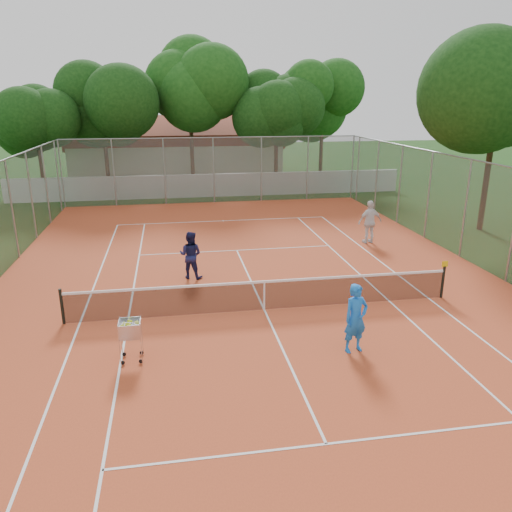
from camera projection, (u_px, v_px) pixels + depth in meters
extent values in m
plane|color=#14340E|center=(264.00, 310.00, 15.48)|extent=(120.00, 120.00, 0.00)
cube|color=#BF4A25|center=(264.00, 310.00, 15.48)|extent=(18.00, 34.00, 0.02)
cube|color=white|center=(264.00, 310.00, 15.48)|extent=(10.98, 23.78, 0.01)
cube|color=black|center=(264.00, 295.00, 15.33)|extent=(11.88, 0.10, 0.98)
cube|color=slate|center=(264.00, 249.00, 14.88)|extent=(18.00, 34.00, 4.00)
cube|color=silver|center=(211.00, 185.00, 33.10)|extent=(26.00, 0.30, 1.50)
cube|color=beige|center=(177.00, 149.00, 41.73)|extent=(16.40, 9.00, 4.40)
cube|color=black|center=(206.00, 117.00, 34.63)|extent=(29.00, 19.00, 10.00)
imported|color=blue|center=(356.00, 318.00, 12.70)|extent=(0.75, 0.59, 1.83)
imported|color=#181C4A|center=(191.00, 255.00, 17.98)|extent=(1.03, 0.93, 1.74)
imported|color=silver|center=(370.00, 222.00, 22.33)|extent=(1.19, 0.62, 1.94)
cube|color=silver|center=(131.00, 339.00, 12.33)|extent=(0.71, 0.71, 1.16)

